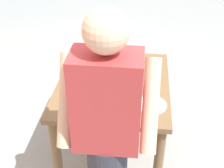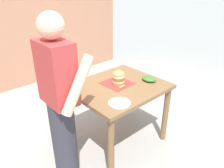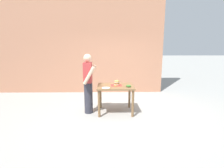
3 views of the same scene
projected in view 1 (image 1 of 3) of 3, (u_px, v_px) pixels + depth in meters
name	position (u px, v px, depth m)	size (l,w,h in m)	color
ground_plane	(113.00, 153.00, 2.92)	(80.00, 80.00, 0.00)	#9E9E99
patio_table	(113.00, 96.00, 2.55)	(0.88, 1.03, 0.79)	brown
serving_paper	(108.00, 80.00, 2.50)	(0.32, 0.32, 0.00)	red
sandwich	(109.00, 71.00, 2.47)	(0.15, 0.15, 0.19)	gold
pickle_spear	(122.00, 82.00, 2.45)	(0.02, 0.02, 0.08)	#8EA83D
side_plate_with_forks	(151.00, 105.00, 2.23)	(0.22, 0.22, 0.02)	white
side_salad	(135.00, 59.00, 2.75)	(0.18, 0.14, 0.05)	#386B28
diner_across_table	(107.00, 143.00, 1.78)	(0.55, 0.35, 1.69)	#33333D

